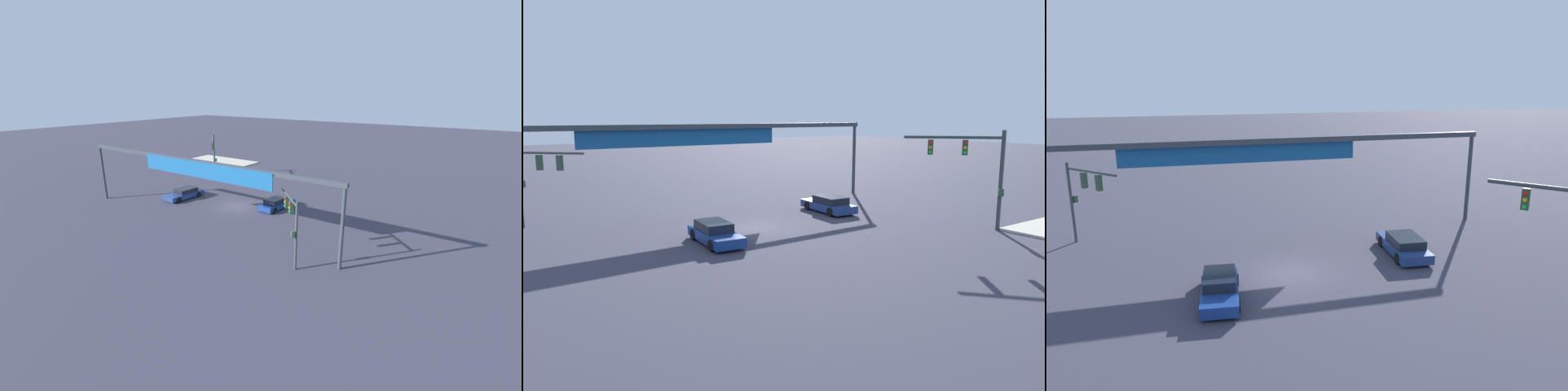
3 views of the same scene
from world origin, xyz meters
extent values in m
plane|color=#383646|center=(0.00, 0.00, 0.00)|extent=(216.45, 216.45, 0.00)
cylinder|color=#343C40|center=(9.93, -7.26, 5.74)|extent=(4.01, 4.54, 0.19)
cube|color=#254834|center=(9.07, -6.28, 5.12)|extent=(0.41, 0.41, 0.95)
cylinder|color=red|center=(8.95, -6.39, 5.42)|extent=(0.18, 0.19, 0.20)
cylinder|color=orange|center=(8.95, -6.39, 5.12)|extent=(0.18, 0.19, 0.20)
cylinder|color=green|center=(8.95, -6.39, 4.82)|extent=(0.18, 0.19, 0.20)
cylinder|color=#394142|center=(-12.15, 8.39, 2.58)|extent=(0.18, 0.18, 5.16)
cylinder|color=#394142|center=(-10.55, 6.76, 4.80)|extent=(3.29, 3.35, 0.14)
cube|color=#324D36|center=(-11.08, 7.30, 4.21)|extent=(0.41, 0.41, 0.95)
cylinder|color=red|center=(-10.96, 7.41, 4.50)|extent=(0.18, 0.18, 0.20)
cylinder|color=orange|center=(-10.96, 7.41, 4.20)|extent=(0.18, 0.18, 0.20)
cylinder|color=green|center=(-10.96, 7.41, 3.90)|extent=(0.18, 0.18, 0.20)
cube|color=#324D36|center=(-10.11, 6.31, 4.21)|extent=(0.41, 0.41, 0.95)
cylinder|color=red|center=(-9.99, 6.42, 4.50)|extent=(0.18, 0.18, 0.20)
cylinder|color=orange|center=(-9.99, 6.42, 4.20)|extent=(0.18, 0.18, 0.20)
cylinder|color=green|center=(-9.99, 6.42, 3.90)|extent=(0.18, 0.18, 0.20)
cube|color=#324D36|center=(-11.98, 8.55, 2.79)|extent=(0.38, 0.38, 0.44)
cylinder|color=#353B44|center=(14.75, 6.51, 3.06)|extent=(0.28, 0.28, 6.12)
cube|color=#353B44|center=(0.00, 6.51, 6.30)|extent=(29.90, 0.35, 0.35)
cube|color=#14528A|center=(-1.61, 6.73, 5.64)|extent=(14.92, 0.08, 1.42)
cube|color=navy|center=(7.13, 1.15, 0.44)|extent=(2.24, 4.83, 0.55)
cube|color=black|center=(7.10, 0.87, 0.96)|extent=(1.83, 2.57, 0.50)
cylinder|color=black|center=(6.38, 2.67, 0.32)|extent=(0.27, 0.66, 0.64)
cylinder|color=black|center=(8.11, 2.53, 0.32)|extent=(0.27, 0.66, 0.64)
cylinder|color=black|center=(6.14, -0.23, 0.32)|extent=(0.27, 0.66, 0.64)
cylinder|color=black|center=(7.87, -0.37, 0.32)|extent=(0.27, 0.66, 0.64)
cube|color=navy|center=(-3.93, -2.14, 0.44)|extent=(2.12, 4.61, 0.55)
cube|color=black|center=(-3.90, -1.87, 0.96)|extent=(1.72, 2.46, 0.50)
cylinder|color=black|center=(-3.26, -3.59, 0.32)|extent=(0.28, 0.66, 0.64)
cylinder|color=black|center=(-4.85, -3.45, 0.32)|extent=(0.28, 0.66, 0.64)
cylinder|color=black|center=(-3.01, -0.83, 0.32)|extent=(0.28, 0.66, 0.64)
cylinder|color=black|center=(-4.59, -0.68, 0.32)|extent=(0.28, 0.66, 0.64)
camera|label=1|loc=(-22.57, 27.66, 12.34)|focal=23.29mm
camera|label=2|loc=(-15.96, -25.63, 7.02)|focal=33.21mm
camera|label=3|loc=(-5.21, -23.21, 10.35)|focal=32.81mm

